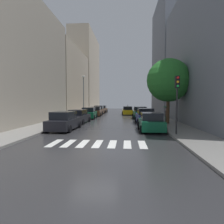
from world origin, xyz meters
name	(u,v)px	position (x,y,z in m)	size (l,w,h in m)	color
ground_plane	(117,116)	(0.00, 24.00, -0.02)	(28.00, 72.00, 0.04)	#2B2B2E
sidewalk_left	(81,115)	(-6.50, 24.00, 0.07)	(3.00, 72.00, 0.15)	gray
sidewalk_right	(153,116)	(6.50, 24.00, 0.07)	(3.00, 72.00, 0.15)	gray
crosswalk_stripes	(98,144)	(0.00, 1.06, 0.01)	(5.85, 2.20, 0.01)	silver
building_left_near	(13,61)	(-11.00, 10.63, 7.11)	(6.00, 18.92, 14.21)	#9E9384
building_left_mid	(66,82)	(-11.00, 29.57, 6.67)	(6.00, 18.18, 13.34)	#B2A38C
building_left_far	(86,73)	(-11.00, 49.25, 11.38)	(6.00, 19.15, 22.76)	#B2A38C
building_right_near	(213,54)	(11.00, 11.43, 7.65)	(6.00, 19.66, 15.30)	slate
building_right_mid	(172,58)	(11.00, 30.44, 11.46)	(6.00, 16.03, 22.91)	slate
parked_car_left_nearest	(64,121)	(-3.83, 6.48, 0.79)	(2.21, 4.75, 1.68)	black
parked_car_left_second	(78,117)	(-3.95, 12.03, 0.76)	(2.21, 4.76, 1.62)	black
parked_car_left_third	(89,113)	(-3.92, 18.40, 0.79)	(2.29, 4.71, 1.68)	#0C4C2D
parked_car_left_fourth	(96,112)	(-3.70, 23.72, 0.77)	(2.16, 4.79, 1.64)	brown
parked_car_left_fifth	(99,110)	(-3.90, 29.24, 0.80)	(2.11, 4.79, 1.72)	brown
parked_car_left_sixth	(102,109)	(-3.90, 34.47, 0.76)	(2.14, 4.11, 1.63)	brown
parked_car_right_nearest	(151,122)	(3.89, 6.51, 0.76)	(2.13, 4.18, 1.62)	#0C4C2D
parked_car_right_second	(145,116)	(3.91, 12.25, 0.83)	(2.21, 4.75, 1.79)	navy
parked_car_right_third	(140,113)	(3.75, 18.32, 0.84)	(2.18, 4.55, 1.81)	#0C4C2D
taxi_midroad	(127,111)	(1.94, 26.72, 0.76)	(2.21, 4.62, 1.81)	yellow
pedestrian_foreground	(166,111)	(6.22, 11.53, 1.50)	(0.95, 0.95, 1.88)	#38513D
street_tree_right	(168,80)	(6.30, 11.21, 4.88)	(4.70, 4.70, 7.09)	#513823
traffic_light_right_corner	(177,92)	(5.45, 4.10, 3.29)	(0.30, 0.42, 4.30)	black
lamp_post_left	(84,93)	(-5.55, 21.97, 4.06)	(0.60, 0.28, 6.76)	#595B60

